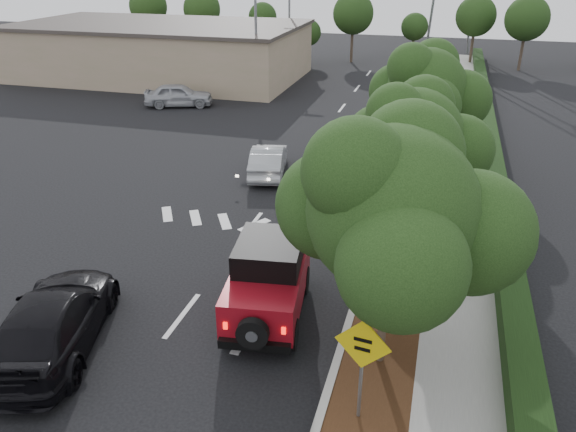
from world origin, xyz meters
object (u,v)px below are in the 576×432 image
at_px(black_suv_oncoming, 53,320).
at_px(red_jeep, 269,277).
at_px(speed_hump_sign, 362,356).
at_px(silver_suv_ahead, 347,160).

bearing_deg(black_suv_oncoming, red_jeep, -165.21).
bearing_deg(red_jeep, speed_hump_sign, -55.62).
xyz_separation_m(silver_suv_ahead, black_suv_oncoming, (-5.01, -13.99, 0.02)).
xyz_separation_m(red_jeep, black_suv_oncoming, (-4.83, -2.97, -0.33)).
distance_m(silver_suv_ahead, black_suv_oncoming, 14.86).
bearing_deg(silver_suv_ahead, black_suv_oncoming, -112.86).
height_order(red_jeep, black_suv_oncoming, red_jeep).
bearing_deg(black_suv_oncoming, speed_hump_sign, 160.03).
distance_m(red_jeep, silver_suv_ahead, 11.03).
relative_size(silver_suv_ahead, speed_hump_sign, 2.20).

